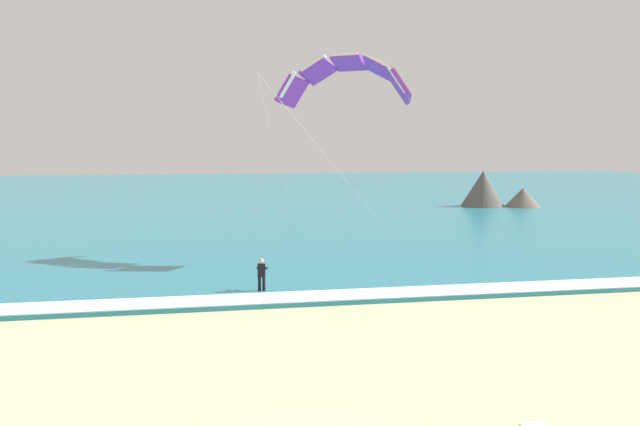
# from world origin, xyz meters

# --- Properties ---
(sea) EXTENTS (200.00, 120.00, 0.20)m
(sea) POSITION_xyz_m (0.00, 73.45, 0.10)
(sea) COLOR teal
(sea) RESTS_ON ground
(surf_foam) EXTENTS (200.00, 1.92, 0.04)m
(surf_foam) POSITION_xyz_m (0.00, 14.45, 0.22)
(surf_foam) COLOR white
(surf_foam) RESTS_ON sea
(surfboard) EXTENTS (0.71, 1.46, 0.09)m
(surfboard) POSITION_xyz_m (0.52, 15.97, 0.03)
(surfboard) COLOR white
(surfboard) RESTS_ON ground
(kitesurfer) EXTENTS (0.59, 0.59, 1.69)m
(kitesurfer) POSITION_xyz_m (0.52, 15.99, 0.94)
(kitesurfer) COLOR black
(kitesurfer) RESTS_ON ground
(kite_primary) EXTENTS (9.08, 10.18, 10.92)m
(kite_primary) POSITION_xyz_m (6.20, 24.01, 10.84)
(kite_primary) COLOR purple
(headland_right) EXTENTS (8.48, 6.01, 4.07)m
(headland_right) POSITION_xyz_m (28.71, 50.67, 1.78)
(headland_right) COLOR #56514C
(headland_right) RESTS_ON ground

